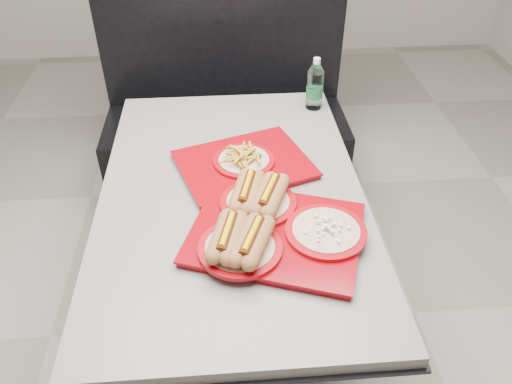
{
  "coord_description": "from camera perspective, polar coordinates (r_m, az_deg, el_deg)",
  "views": [
    {
      "loc": [
        -0.02,
        -1.36,
        1.81
      ],
      "look_at": [
        0.07,
        -0.12,
        0.83
      ],
      "focal_mm": 35.0,
      "sensor_mm": 36.0,
      "label": 1
    }
  ],
  "objects": [
    {
      "name": "tray_near",
      "position": [
        1.52,
        1.52,
        -3.89
      ],
      "size": [
        0.61,
        0.54,
        0.11
      ],
      "rotation": [
        0.0,
        0.0,
        -0.33
      ],
      "color": "maroon",
      "rests_on": "diner_table"
    },
    {
      "name": "diner_table",
      "position": [
        1.83,
        -2.63,
        -3.82
      ],
      "size": [
        0.92,
        1.42,
        0.75
      ],
      "color": "black",
      "rests_on": "ground"
    },
    {
      "name": "water_bottle",
      "position": [
        2.18,
        6.74,
        11.85
      ],
      "size": [
        0.07,
        0.07,
        0.23
      ],
      "rotation": [
        0.0,
        0.0,
        0.16
      ],
      "color": "silver",
      "rests_on": "diner_table"
    },
    {
      "name": "tray_far",
      "position": [
        1.81,
        -1.39,
        3.44
      ],
      "size": [
        0.55,
        0.49,
        0.09
      ],
      "rotation": [
        0.0,
        0.0,
        0.33
      ],
      "color": "maroon",
      "rests_on": "diner_table"
    },
    {
      "name": "booth_bench",
      "position": [
        2.83,
        -3.47,
        8.33
      ],
      "size": [
        1.3,
        0.57,
        1.35
      ],
      "color": "black",
      "rests_on": "ground"
    },
    {
      "name": "ground",
      "position": [
        2.26,
        -2.19,
        -14.88
      ],
      "size": [
        6.0,
        6.0,
        0.0
      ],
      "primitive_type": "plane",
      "color": "#9F998F",
      "rests_on": "ground"
    }
  ]
}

